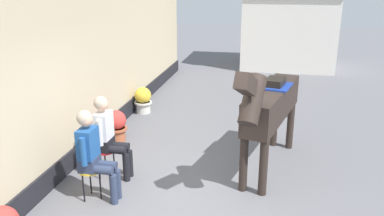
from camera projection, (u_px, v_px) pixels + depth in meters
ground_plane at (226, 130)px, 8.74m from camera, size 40.00×40.00×0.00m
pub_facade_wall at (80, 71)px, 7.34m from camera, size 0.34×14.00×3.40m
distant_cottage at (289, 17)px, 14.34m from camera, size 3.40×2.60×3.50m
seated_visitor_near at (93, 151)px, 5.79m from camera, size 0.61×0.49×1.39m
seated_visitor_far at (108, 133)px, 6.46m from camera, size 0.61×0.49×1.39m
saddled_horse_center at (270, 106)px, 6.58m from camera, size 0.98×2.95×2.06m
flower_planter_inner_far at (116, 125)px, 8.06m from camera, size 0.43×0.43×0.64m
flower_planter_farthest at (143, 100)px, 9.73m from camera, size 0.43×0.43×0.64m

